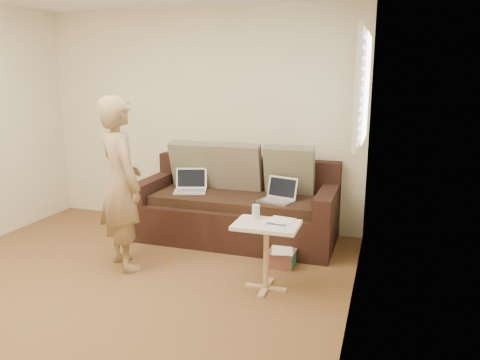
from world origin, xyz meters
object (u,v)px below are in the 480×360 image
Objects in this scene: person at (121,184)px; drinking_glass at (256,212)px; sofa at (236,203)px; laptop_white at (190,192)px; laptop_silver at (276,202)px; striped_box at (282,257)px; side_table at (266,257)px.

drinking_glass is at bearing -140.89° from person.
sofa is 1.38m from person.
laptop_white is 1.43m from drinking_glass.
laptop_silver is at bearing -17.48° from sofa.
person reaches higher than drinking_glass.
sofa is 18.33× the size of drinking_glass.
drinking_glass is 0.47× the size of striped_box.
striped_box is at bearing -42.23° from laptop_white.
striped_box is (0.02, 0.54, -0.22)m from side_table.
striped_box is at bearing 87.86° from side_table.
side_table is 0.40m from drinking_glass.
laptop_white is 1.39m from striped_box.
person is at bearing -122.33° from laptop_white.
side_table is (1.18, -1.07, -0.22)m from laptop_white.
sofa is 0.55m from laptop_white.
person reaches higher than laptop_silver.
drinking_glass is at bearing -72.70° from laptop_silver.
sofa reaches higher than striped_box.
drinking_glass is at bearing -108.66° from striped_box.
drinking_glass is at bearing 138.98° from side_table.
laptop_white is 1.39× the size of striped_box.
person is at bearing -129.10° from laptop_silver.
side_table is at bearing -145.48° from person.
sofa is 1.16m from drinking_glass.
laptop_silver is (0.49, -0.16, 0.10)m from sofa.
laptop_silver is 1.00m from side_table.
person is 13.73× the size of drinking_glass.
sofa is 6.34× the size of laptop_silver.
laptop_white is at bearing -174.70° from sofa.
striped_box is (1.21, -0.52, -0.44)m from laptop_white.
person is 1.52m from side_table.
sofa is at bearing 119.99° from side_table.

